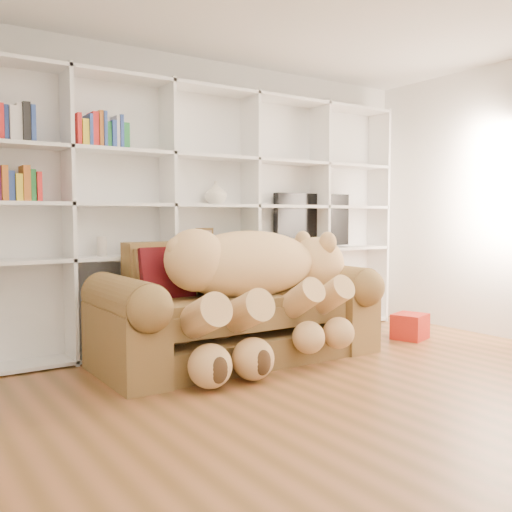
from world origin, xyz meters
TOP-DOWN VIEW (x-y plane):
  - floor at (0.00, 0.00)m, footprint 5.00×5.00m
  - wall_back at (0.00, 2.50)m, footprint 5.00×0.02m
  - bookshelf at (-0.24, 2.36)m, footprint 4.43×0.35m
  - sofa at (-0.13, 1.65)m, footprint 2.35×1.01m
  - teddy_bear at (-0.06, 1.45)m, footprint 1.89×1.00m
  - throw_pillow at (-0.70, 1.81)m, footprint 0.45×0.25m
  - gift_box at (1.69, 1.36)m, footprint 0.38×0.37m
  - tv at (1.27, 2.35)m, footprint 0.98×0.18m
  - picture_frame at (-0.07, 2.30)m, footprint 0.17×0.05m
  - green_vase at (0.32, 2.30)m, footprint 0.18×0.18m
  - figurine_tall at (-1.05, 2.30)m, footprint 0.09×0.09m
  - figurine_short at (-0.83, 2.30)m, footprint 0.09×0.09m
  - snow_globe at (-0.69, 2.30)m, footprint 0.11×0.11m
  - shelf_vase at (0.06, 2.30)m, footprint 0.24×0.24m

SIDE VIEW (x-z plane):
  - floor at x=0.00m, z-range 0.00..0.00m
  - gift_box at x=1.69m, z-range 0.00..0.25m
  - sofa at x=-0.13m, z-range -0.12..0.87m
  - teddy_bear at x=-0.06m, z-range 0.15..1.25m
  - throw_pillow at x=-0.70m, z-range 0.49..0.96m
  - figurine_short at x=-0.83m, z-range 0.86..0.98m
  - snow_globe at x=-0.69m, z-range 0.87..0.98m
  - figurine_tall at x=-1.05m, z-range 0.86..1.03m
  - green_vase at x=0.32m, z-range 0.86..1.05m
  - picture_frame at x=-0.07m, z-range 0.88..1.09m
  - tv at x=1.27m, z-range 0.86..1.44m
  - bookshelf at x=-0.24m, z-range 0.11..2.51m
  - wall_back at x=0.00m, z-range 0.00..2.70m
  - shelf_vase at x=0.06m, z-range 1.31..1.53m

